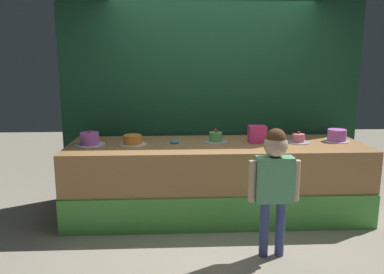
# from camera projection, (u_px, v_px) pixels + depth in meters

# --- Properties ---
(ground_plane) EXTENTS (12.00, 12.00, 0.00)m
(ground_plane) POSITION_uv_depth(u_px,v_px,m) (221.00, 232.00, 3.99)
(ground_plane) COLOR #ADA38E
(stage_platform) EXTENTS (3.37, 1.04, 0.85)m
(stage_platform) POSITION_uv_depth(u_px,v_px,m) (216.00, 179.00, 4.40)
(stage_platform) COLOR #B27F4C
(stage_platform) RESTS_ON ground_plane
(curtain_backdrop) EXTENTS (3.80, 0.08, 3.06)m
(curtain_backdrop) POSITION_uv_depth(u_px,v_px,m) (212.00, 81.00, 4.79)
(curtain_backdrop) COLOR #19472D
(curtain_backdrop) RESTS_ON ground_plane
(child_figure) EXTENTS (0.46, 0.21, 1.20)m
(child_figure) POSITION_uv_depth(u_px,v_px,m) (274.00, 175.00, 3.36)
(child_figure) COLOR #3F4C8C
(child_figure) RESTS_ON ground_plane
(pink_box) EXTENTS (0.20, 0.15, 0.20)m
(pink_box) POSITION_uv_depth(u_px,v_px,m) (257.00, 134.00, 4.37)
(pink_box) COLOR #F2388B
(pink_box) RESTS_ON stage_platform
(donut) EXTENTS (0.11, 0.11, 0.04)m
(donut) POSITION_uv_depth(u_px,v_px,m) (175.00, 142.00, 4.35)
(donut) COLOR #3399D8
(donut) RESTS_ON stage_platform
(cake_far_left) EXTENTS (0.34, 0.34, 0.17)m
(cake_far_left) POSITION_uv_depth(u_px,v_px,m) (90.00, 139.00, 4.24)
(cake_far_left) COLOR white
(cake_far_left) RESTS_ON stage_platform
(cake_left) EXTENTS (0.32, 0.32, 0.11)m
(cake_left) POSITION_uv_depth(u_px,v_px,m) (132.00, 140.00, 4.27)
(cake_left) COLOR white
(cake_left) RESTS_ON stage_platform
(cake_center) EXTENTS (0.28, 0.28, 0.16)m
(cake_center) POSITION_uv_depth(u_px,v_px,m) (216.00, 138.00, 4.40)
(cake_center) COLOR silver
(cake_center) RESTS_ON stage_platform
(cake_right) EXTENTS (0.29, 0.29, 0.13)m
(cake_right) POSITION_uv_depth(u_px,v_px,m) (298.00, 139.00, 4.38)
(cake_right) COLOR silver
(cake_right) RESTS_ON stage_platform
(cake_far_right) EXTENTS (0.30, 0.30, 0.14)m
(cake_far_right) POSITION_uv_depth(u_px,v_px,m) (337.00, 136.00, 4.45)
(cake_far_right) COLOR white
(cake_far_right) RESTS_ON stage_platform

